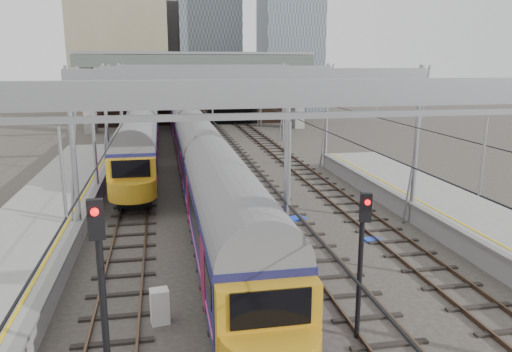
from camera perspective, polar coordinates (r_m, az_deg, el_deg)
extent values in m
plane|color=#38332D|center=(17.42, 5.01, -15.01)|extent=(160.00, 160.00, 0.00)
cube|color=slate|center=(19.09, -21.87, -9.89)|extent=(0.35, 55.00, 0.12)
cube|color=gold|center=(19.17, -23.37, -9.71)|extent=(0.12, 55.00, 0.01)
cube|color=#4C3828|center=(30.95, -14.84, -2.58)|extent=(0.08, 80.00, 0.16)
cube|color=#4C3828|center=(30.88, -12.17, -2.48)|extent=(0.08, 80.00, 0.16)
cube|color=black|center=(30.93, -13.50, -2.66)|extent=(2.40, 80.00, 0.14)
cube|color=#4C3828|center=(30.90, -7.42, -2.28)|extent=(0.08, 80.00, 0.16)
cube|color=#4C3828|center=(31.01, -4.76, -2.16)|extent=(0.08, 80.00, 0.16)
cube|color=black|center=(30.96, -6.09, -2.35)|extent=(2.40, 80.00, 0.14)
cube|color=#4C3828|center=(31.36, -0.10, -1.94)|extent=(0.08, 80.00, 0.16)
cube|color=#4C3828|center=(31.65, 2.46, -1.81)|extent=(0.08, 80.00, 0.16)
cube|color=black|center=(31.51, 1.18, -2.01)|extent=(2.40, 80.00, 0.14)
cube|color=#4C3828|center=(32.31, 6.89, -1.59)|extent=(0.08, 80.00, 0.16)
cube|color=#4C3828|center=(32.76, 9.29, -1.46)|extent=(0.08, 80.00, 0.16)
cube|color=black|center=(32.55, 8.09, -1.65)|extent=(2.40, 80.00, 0.14)
cube|color=gray|center=(9.79, 15.51, 9.23)|extent=(16.80, 0.28, 0.50)
cylinder|color=gray|center=(23.49, -20.11, 1.97)|extent=(0.24, 0.24, 8.00)
cylinder|color=gray|center=(26.31, 17.82, 3.25)|extent=(0.24, 0.24, 8.00)
cube|color=gray|center=(23.19, -0.04, 11.59)|extent=(16.80, 0.28, 0.50)
cylinder|color=gray|center=(37.23, -16.75, 6.01)|extent=(0.24, 0.24, 8.00)
cylinder|color=gray|center=(39.07, 8.06, 6.74)|extent=(0.24, 0.24, 8.00)
cube|color=gray|center=(37.04, -4.14, 12.08)|extent=(16.80, 0.28, 0.50)
cylinder|color=gray|center=(51.11, -15.20, 7.86)|extent=(0.24, 0.24, 8.00)
cylinder|color=gray|center=(52.46, 3.14, 8.41)|extent=(0.24, 0.24, 8.00)
cube|color=gray|center=(50.97, -6.01, 12.28)|extent=(16.80, 0.28, 0.50)
cylinder|color=gray|center=(63.04, -14.40, 8.79)|extent=(0.24, 0.24, 8.00)
cylinder|color=gray|center=(64.15, 0.56, 9.26)|extent=(0.24, 0.24, 8.00)
cube|color=gray|center=(62.93, -6.95, 12.37)|extent=(16.80, 0.28, 0.50)
cube|color=black|center=(29.95, -14.05, 7.50)|extent=(0.03, 80.00, 0.03)
cube|color=black|center=(29.99, -6.34, 7.81)|extent=(0.03, 80.00, 0.03)
cube|color=black|center=(30.56, 1.23, 7.98)|extent=(0.03, 80.00, 0.03)
cube|color=black|center=(31.62, 8.41, 8.01)|extent=(0.03, 80.00, 0.03)
cube|color=black|center=(67.18, -5.39, 9.80)|extent=(26.00, 2.00, 9.00)
cube|color=black|center=(66.65, -2.68, 8.18)|extent=(6.50, 0.10, 5.20)
cylinder|color=black|center=(66.48, -2.70, 10.41)|extent=(6.50, 0.10, 6.50)
cube|color=black|center=(66.37, -15.69, 6.74)|extent=(6.00, 1.50, 3.00)
cube|color=gray|center=(61.47, -18.56, 8.52)|extent=(1.20, 2.50, 8.20)
cube|color=gray|center=(63.19, 4.79, 9.25)|extent=(1.20, 2.50, 8.20)
cube|color=#525C53|center=(60.94, -6.84, 12.92)|extent=(28.00, 3.00, 1.40)
cube|color=gray|center=(60.94, -6.86, 13.77)|extent=(28.00, 3.00, 0.30)
cube|color=tan|center=(81.04, -15.23, 14.55)|extent=(14.00, 12.00, 22.00)
cube|color=#4C5660|center=(87.53, -5.49, 18.06)|extent=(10.00, 10.00, 32.00)
cube|color=gray|center=(94.82, -9.58, 13.31)|extent=(18.00, 14.00, 18.00)
cube|color=black|center=(41.26, -7.33, 1.96)|extent=(2.01, 59.76, 0.70)
cube|color=#18164D|center=(40.96, -7.40, 4.42)|extent=(2.56, 59.76, 2.29)
cylinder|color=slate|center=(40.81, -7.45, 6.01)|extent=(2.51, 59.26, 2.51)
cube|color=black|center=(40.91, -7.42, 4.93)|extent=(2.58, 58.56, 0.69)
cube|color=#DD459A|center=(41.06, -7.38, 3.54)|extent=(2.58, 58.76, 0.11)
cube|color=#B78417|center=(12.30, 1.53, -16.85)|extent=(2.51, 0.60, 2.09)
cube|color=black|center=(11.89, 1.72, -14.92)|extent=(1.92, 0.08, 0.91)
cube|color=black|center=(58.00, -12.34, 4.94)|extent=(2.07, 61.44, 0.70)
cube|color=#18164D|center=(57.78, -12.42, 6.73)|extent=(2.64, 61.44, 2.35)
cylinder|color=slate|center=(57.67, -12.48, 7.89)|extent=(2.58, 60.94, 2.58)
cube|color=black|center=(57.74, -12.44, 7.10)|extent=(2.66, 60.24, 0.71)
cube|color=#DD459A|center=(57.85, -12.39, 6.08)|extent=(2.66, 60.44, 0.11)
cube|color=#B78417|center=(27.31, -14.01, -0.29)|extent=(2.58, 0.60, 2.15)
cube|color=black|center=(27.03, -14.10, 0.81)|extent=(1.98, 0.08, 0.94)
cylinder|color=black|center=(12.69, -17.03, -14.03)|extent=(0.17, 0.17, 5.04)
cube|color=black|center=(11.71, -17.83, -4.76)|extent=(0.38, 0.22, 0.94)
sphere|color=red|center=(11.54, -17.97, -3.94)|extent=(0.19, 0.19, 0.19)
cylinder|color=black|center=(15.17, 11.79, -10.39)|extent=(0.15, 0.15, 4.43)
cube|color=black|center=(14.37, 12.42, -3.55)|extent=(0.35, 0.25, 0.83)
sphere|color=red|center=(14.21, 12.64, -2.97)|extent=(0.17, 0.17, 0.17)
cube|color=silver|center=(16.64, -10.94, -14.42)|extent=(0.63, 0.55, 1.14)
cube|color=blue|center=(19.09, -0.22, -12.19)|extent=(0.79, 0.58, 0.09)
cube|color=blue|center=(26.57, 4.57, -4.83)|extent=(1.08, 0.90, 0.11)
cube|color=blue|center=(24.07, 13.15, -7.08)|extent=(0.80, 0.59, 0.09)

